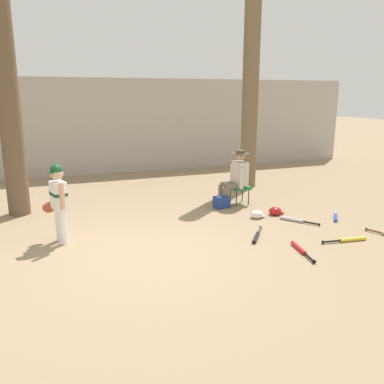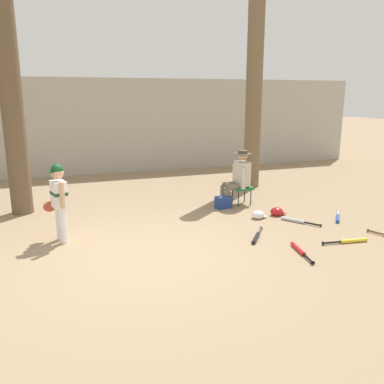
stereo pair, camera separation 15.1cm
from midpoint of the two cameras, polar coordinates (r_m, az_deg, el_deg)
The scene contains 15 objects.
ground_plane at distance 6.13m, azimuth -7.10°, elevation -9.14°, with size 60.00×60.00×0.00m, color #937A5B.
concrete_back_wall at distance 12.53m, azimuth -14.95°, elevation 8.94°, with size 18.00×0.36×2.85m, color #ADA89E.
tree_near_player at distance 8.62m, azimuth -25.45°, elevation 14.37°, with size 0.60×0.60×5.92m.
tree_behind_spectator at distance 10.48m, azimuth 7.89°, elevation 13.88°, with size 0.61×0.61×5.47m.
young_ballplayer at distance 6.81m, azimuth -19.15°, elevation -0.87°, with size 0.42×0.57×1.31m.
folding_stool at distance 8.88m, azimuth 6.32°, elevation 0.59°, with size 0.40×0.40×0.41m.
seated_spectator at distance 8.78m, azimuth 5.79°, elevation 2.29°, with size 0.67×0.53×1.20m.
handbag_beside_stool at distance 8.58m, azimuth 3.73°, elevation -1.44°, with size 0.34×0.18×0.26m, color navy.
bat_blue_youth at distance 8.35m, azimuth 19.29°, elevation -3.33°, with size 0.53×0.62×0.07m.
bat_yellow_trainer at distance 7.13m, azimuth 20.94°, elevation -6.36°, with size 0.80×0.16×0.07m.
bat_black_composite at distance 6.89m, azimuth 8.56°, elevation -6.26°, with size 0.54×0.66×0.07m.
bat_red_barrel at distance 6.47m, azimuth 14.49°, elevation -7.91°, with size 0.21×0.78×0.07m.
bat_aluminum_silver at distance 7.91m, azimuth 13.89°, elevation -3.89°, with size 0.49×0.68×0.07m.
batting_helmet_red at distance 8.25m, azimuth 11.26°, elevation -2.70°, with size 0.31×0.24×0.18m.
batting_helmet_white at distance 7.98m, azimuth 8.68°, elevation -3.18°, with size 0.29×0.22×0.17m.
Camera 1 is at (-1.35, -5.48, 2.37)m, focal length 37.46 mm.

